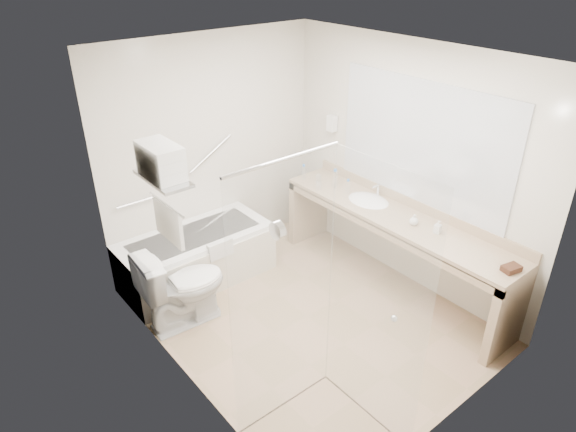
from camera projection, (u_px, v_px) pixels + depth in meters
floor at (307, 316)px, 5.06m from camera, size 3.20×3.20×0.00m
ceiling at (313, 56)px, 3.87m from camera, size 2.60×3.20×0.10m
wall_back at (212, 152)px, 5.56m from camera, size 2.60×0.10×2.50m
wall_front at (470, 289)px, 3.37m from camera, size 2.60×0.10×2.50m
wall_left at (176, 254)px, 3.74m from camera, size 0.10×3.20×2.50m
wall_right at (406, 167)px, 5.19m from camera, size 0.10×3.20×2.50m
bathtub at (197, 257)px, 5.50m from camera, size 1.60×0.73×0.59m
grab_bar_short at (136, 203)px, 5.14m from camera, size 0.40×0.03×0.03m
grab_bar_long at (210, 154)px, 5.50m from camera, size 0.53×0.03×0.33m
shower_enclosure at (329, 300)px, 3.57m from camera, size 0.96×0.91×2.11m
towel_shelf at (162, 172)px, 3.82m from camera, size 0.24×0.55×0.81m
vanity_counter at (394, 233)px, 5.22m from camera, size 0.55×2.70×0.95m
sink at (368, 203)px, 5.43m from camera, size 0.40×0.52×0.14m
faucet at (378, 190)px, 5.45m from camera, size 0.03×0.03×0.14m
mirror at (421, 143)px, 4.94m from camera, size 0.02×2.00×1.20m
hairdryer_unit at (332, 123)px, 5.78m from camera, size 0.08×0.10×0.18m
toilet at (183, 287)px, 4.82m from camera, size 0.85×0.51×0.80m
amenity_basket at (511, 268)px, 4.25m from camera, size 0.17×0.13×0.05m
soap_bottle_a at (437, 230)px, 4.80m from camera, size 0.08×0.14×0.06m
soap_bottle_b at (414, 221)px, 4.93m from camera, size 0.11×0.12×0.09m
water_bottle_left at (304, 172)px, 5.86m from camera, size 0.06×0.06×0.18m
water_bottle_mid at (335, 179)px, 5.67m from camera, size 0.07×0.07×0.21m
water_bottle_right at (348, 187)px, 5.53m from camera, size 0.05×0.05×0.17m
drinking_glass_near at (319, 186)px, 5.62m from camera, size 0.08×0.08×0.09m
drinking_glass_far at (318, 178)px, 5.82m from camera, size 0.08×0.08×0.08m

